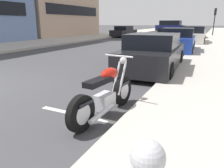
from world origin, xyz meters
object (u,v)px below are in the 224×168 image
parked_car_behind_motorcycle (178,41)px  traffic_signal_near_corner (215,16)px  parked_car_mid_block (194,33)px  parked_car_across_street (153,54)px  parked_motorcycle (105,95)px  car_opposite_curb (124,32)px  parked_car_second_in_row (193,35)px  crossing_truck (170,26)px

parked_car_behind_motorcycle → traffic_signal_near_corner: traffic_signal_near_corner is taller
parked_car_mid_block → parked_car_across_street: bearing=-179.6°
parked_motorcycle → car_opposite_curb: car_opposite_curb is taller
parked_motorcycle → traffic_signal_near_corner: traffic_signal_near_corner is taller
parked_car_mid_block → traffic_signal_near_corner: size_ratio=1.30×
traffic_signal_near_corner → parked_car_second_in_row: bearing=173.5°
parked_car_behind_motorcycle → parked_car_second_in_row: (6.28, -0.28, -0.00)m
parked_car_second_in_row → crossing_truck: 21.31m
parked_car_mid_block → traffic_signal_near_corner: traffic_signal_near_corner is taller
parked_car_second_in_row → parked_car_mid_block: bearing=2.7°
parked_car_across_street → crossing_truck: (32.38, 5.63, 0.42)m
parked_car_mid_block → parked_car_second_in_row: bearing=-176.0°
parked_car_behind_motorcycle → crossing_truck: crossing_truck is taller
parked_car_behind_motorcycle → parked_car_mid_block: parked_car_behind_motorcycle is taller
car_opposite_curb → parked_car_behind_motorcycle: bearing=38.5°
parked_car_behind_motorcycle → parked_car_mid_block: 12.18m
car_opposite_curb → traffic_signal_near_corner: traffic_signal_near_corner is taller
parked_car_second_in_row → parked_car_mid_block: size_ratio=1.07×
parked_car_second_in_row → parked_car_behind_motorcycle: bearing=175.9°
parked_motorcycle → crossing_truck: size_ratio=0.40×
parked_car_across_street → car_opposite_curb: size_ratio=0.98×
parked_car_second_in_row → crossing_truck: crossing_truck is taller
parked_car_second_in_row → parked_motorcycle: bearing=178.5°
parked_car_mid_block → car_opposite_curb: parked_car_mid_block is taller
crossing_truck → traffic_signal_near_corner: bearing=133.8°
car_opposite_curb → parked_car_across_street: bearing=28.9°
parked_car_second_in_row → parked_car_mid_block: parked_car_second_in_row is taller
traffic_signal_near_corner → car_opposite_curb: bearing=121.6°
crossing_truck → traffic_signal_near_corner: (-8.85, -7.20, 1.49)m
parked_car_behind_motorcycle → parked_car_second_in_row: size_ratio=0.90×
parked_motorcycle → parked_car_behind_motorcycle: parked_car_behind_motorcycle is taller
parked_car_mid_block → crossing_truck: (14.57, 5.43, 0.40)m
traffic_signal_near_corner → parked_car_across_street: bearing=176.2°
parked_motorcycle → parked_car_across_street: 4.31m
parked_car_second_in_row → traffic_signal_near_corner: (11.63, -1.33, 1.88)m
parked_car_second_in_row → car_opposite_curb: (5.50, 8.65, -0.04)m
parked_car_across_street → traffic_signal_near_corner: (23.53, -1.57, 1.92)m
parked_motorcycle → crossing_truck: (36.68, 5.86, 0.64)m
parked_car_second_in_row → parked_car_mid_block: 5.92m
parked_car_behind_motorcycle → parked_car_mid_block: size_ratio=0.96×
parked_car_behind_motorcycle → crossing_truck: 27.34m
parked_car_across_street → crossing_truck: crossing_truck is taller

